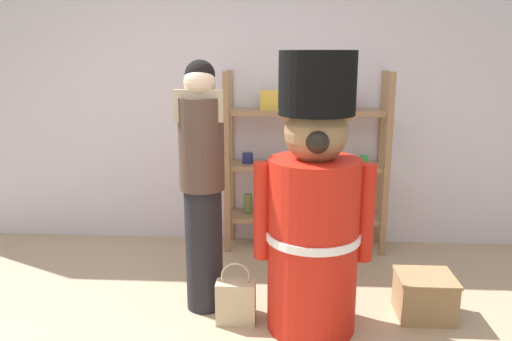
{
  "coord_description": "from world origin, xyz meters",
  "views": [
    {
      "loc": [
        0.36,
        -2.2,
        1.71
      ],
      "look_at": [
        0.18,
        0.75,
        1.0
      ],
      "focal_mm": 34.23,
      "sensor_mm": 36.0,
      "label": 1
    }
  ],
  "objects": [
    {
      "name": "back_wall",
      "position": [
        0.0,
        2.2,
        1.3
      ],
      "size": [
        6.4,
        0.12,
        2.6
      ],
      "primitive_type": "cube",
      "color": "silver",
      "rests_on": "ground_plane"
    },
    {
      "name": "merchandise_shelf",
      "position": [
        0.54,
        1.98,
        0.8
      ],
      "size": [
        1.4,
        0.35,
        1.57
      ],
      "color": "#93704C",
      "rests_on": "ground_plane"
    },
    {
      "name": "teddy_bear_guard",
      "position": [
        0.54,
        0.65,
        0.79
      ],
      "size": [
        0.73,
        0.58,
        1.73
      ],
      "color": "red",
      "rests_on": "ground_plane"
    },
    {
      "name": "person_shopper",
      "position": [
        -0.17,
        0.86,
        0.89
      ],
      "size": [
        0.31,
        0.29,
        1.67
      ],
      "color": "black",
      "rests_on": "ground_plane"
    },
    {
      "name": "shopping_bag",
      "position": [
        0.06,
        0.66,
        0.15
      ],
      "size": [
        0.25,
        0.13,
        0.42
      ],
      "color": "#C1AD89",
      "rests_on": "ground_plane"
    },
    {
      "name": "display_crate",
      "position": [
        1.3,
        0.82,
        0.15
      ],
      "size": [
        0.37,
        0.33,
        0.29
      ],
      "color": "#9E7A51",
      "rests_on": "ground_plane"
    }
  ]
}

